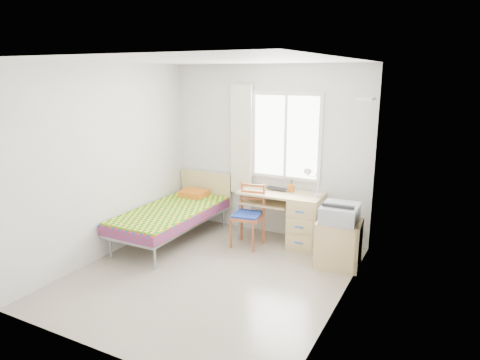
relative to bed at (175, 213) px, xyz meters
The scene contains 17 objects.
floor 1.42m from the bed, 35.82° to the right, with size 3.50×3.50×0.00m, color #BCAD93.
ceiling 2.56m from the bed, 35.82° to the right, with size 3.50×3.50×0.00m, color white.
wall_back 1.70m from the bed, 41.22° to the left, with size 3.20×3.20×0.00m, color silver.
wall_left 1.28m from the bed, 122.56° to the right, with size 3.50×3.50×0.00m, color silver.
wall_right 2.94m from the bed, 16.34° to the right, with size 3.50×3.50×0.00m, color silver.
window 2.02m from the bed, 33.87° to the left, with size 1.10×0.04×1.30m.
curtain 1.52m from the bed, 52.80° to the left, with size 0.35×0.05×1.70m, color beige.
floating_shelf 3.17m from the bed, 13.27° to the left, with size 0.20×0.32×0.03m, color white.
bed is the anchor object (origin of this frame).
desk 1.89m from the bed, 20.17° to the left, with size 1.24×0.60×0.76m.
chair 1.15m from the bed, 16.86° to the left, with size 0.46×0.46×0.92m.
cabinet 2.45m from the bed, ahead, with size 0.61×0.55×0.61m.
printer 2.46m from the bed, ahead, with size 0.48×0.55×0.22m.
laptop 1.55m from the bed, 28.35° to the left, with size 0.35×0.22×0.03m, color black.
pen_cup 1.79m from the bed, 26.23° to the left, with size 0.09×0.09×0.11m, color orange.
task_lamp 2.10m from the bed, 16.99° to the left, with size 0.23×0.33×0.43m.
book 1.46m from the bed, 28.15° to the left, with size 0.17×0.23×0.02m, color gray.
Camera 1 is at (2.59, -4.19, 2.46)m, focal length 32.00 mm.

